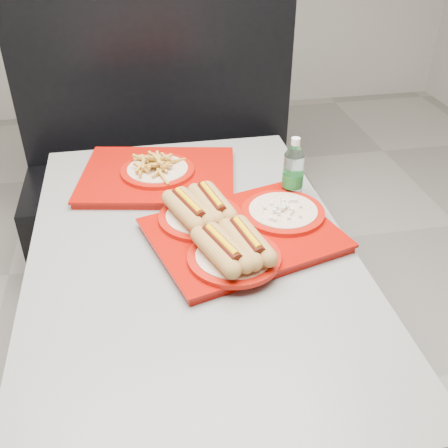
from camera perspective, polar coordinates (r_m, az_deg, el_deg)
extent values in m
plane|color=#9F9A8F|center=(2.02, -2.80, -20.02)|extent=(6.00, 6.00, 0.00)
cylinder|color=black|center=(2.00, -2.82, -19.60)|extent=(0.52, 0.52, 0.05)
cylinder|color=black|center=(1.73, -3.15, -12.55)|extent=(0.11, 0.11, 0.66)
cube|color=black|center=(1.51, -3.53, -4.00)|extent=(0.92, 1.42, 0.01)
cube|color=gray|center=(1.50, -3.56, -3.25)|extent=(0.90, 1.40, 0.04)
cube|color=black|center=(2.62, -6.10, 1.15)|extent=(1.30, 0.55, 0.45)
cube|color=black|center=(2.59, -7.40, 14.81)|extent=(1.30, 0.10, 1.10)
cube|color=#930B04|center=(1.51, 2.08, -1.38)|extent=(0.59, 0.51, 0.02)
cube|color=#930B04|center=(1.50, 2.09, -0.93)|extent=(0.60, 0.52, 0.01)
cylinder|color=#9E0F05|center=(1.39, 1.11, -3.64)|extent=(0.25, 0.25, 0.01)
cylinder|color=silver|center=(1.38, 1.11, -3.41)|extent=(0.20, 0.20, 0.01)
cylinder|color=#9E0F05|center=(1.55, -2.56, 0.73)|extent=(0.25, 0.25, 0.01)
cylinder|color=silver|center=(1.54, -2.57, 0.96)|extent=(0.20, 0.20, 0.01)
cylinder|color=#9E0F05|center=(1.58, 6.44, 1.30)|extent=(0.25, 0.25, 0.01)
cylinder|color=silver|center=(1.58, 6.45, 1.52)|extent=(0.20, 0.20, 0.01)
cube|color=#930B04|center=(1.83, -7.17, 5.07)|extent=(0.57, 0.48, 0.02)
cube|color=#930B04|center=(1.82, -7.20, 5.47)|extent=(0.58, 0.49, 0.01)
cylinder|color=#9E0F05|center=(1.81, -7.23, 5.78)|extent=(0.25, 0.25, 0.01)
cylinder|color=silver|center=(1.81, -7.24, 5.99)|extent=(0.21, 0.21, 0.01)
cylinder|color=silver|center=(1.68, 7.49, 5.07)|extent=(0.06, 0.06, 0.16)
cylinder|color=#155620|center=(1.69, 7.47, 4.84)|extent=(0.07, 0.07, 0.04)
cone|color=silver|center=(1.64, 7.74, 8.01)|extent=(0.06, 0.06, 0.04)
cylinder|color=silver|center=(1.63, 7.81, 8.90)|extent=(0.03, 0.03, 0.02)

